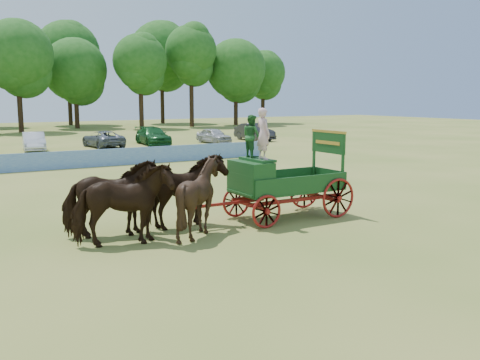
% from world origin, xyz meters
% --- Properties ---
extents(ground, '(160.00, 160.00, 0.00)m').
position_xyz_m(ground, '(0.00, 0.00, 0.00)').
color(ground, '#9D8E47').
rests_on(ground, ground).
extents(horse_lead_left, '(2.98, 1.78, 2.36)m').
position_xyz_m(horse_lead_left, '(-4.13, 0.40, 1.18)').
color(horse_lead_left, black).
rests_on(horse_lead_left, ground).
extents(horse_lead_right, '(3.01, 1.86, 2.36)m').
position_xyz_m(horse_lead_right, '(-4.13, 1.50, 1.18)').
color(horse_lead_right, black).
rests_on(horse_lead_right, ground).
extents(horse_wheel_left, '(2.23, 2.01, 2.36)m').
position_xyz_m(horse_wheel_left, '(-1.73, 0.40, 1.18)').
color(horse_wheel_left, black).
rests_on(horse_wheel_left, ground).
extents(horse_wheel_right, '(2.96, 1.72, 2.36)m').
position_xyz_m(horse_wheel_right, '(-1.73, 1.50, 1.18)').
color(horse_wheel_right, black).
rests_on(horse_wheel_right, ground).
extents(farm_dray, '(5.99, 2.00, 3.83)m').
position_xyz_m(farm_dray, '(1.24, 0.96, 1.62)').
color(farm_dray, '#A82110').
rests_on(farm_dray, ground).
extents(sponsor_banner, '(26.00, 0.08, 1.05)m').
position_xyz_m(sponsor_banner, '(-1.00, 18.00, 0.53)').
color(sponsor_banner, '#2054AF').
rests_on(sponsor_banner, ground).
extents(parked_cars, '(46.83, 6.91, 1.64)m').
position_xyz_m(parked_cars, '(-3.48, 29.97, 0.75)').
color(parked_cars, silver).
rests_on(parked_cars, ground).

